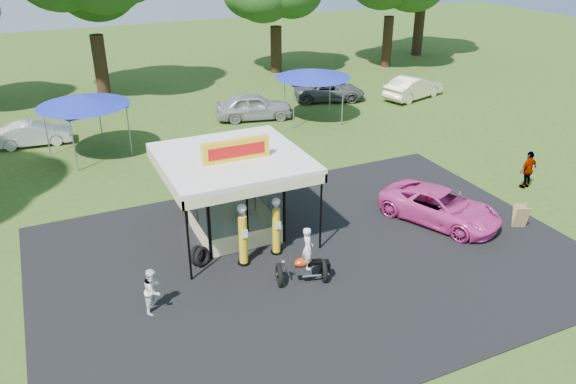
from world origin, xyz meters
name	(u,v)px	position (x,y,z in m)	size (l,w,h in m)	color
ground	(339,285)	(0.00, 0.00, 0.00)	(120.00, 120.00, 0.00)	#304D18
asphalt_apron	(312,257)	(0.00, 2.00, 0.02)	(20.00, 14.00, 0.04)	black
gas_station_kiosk	(233,193)	(-2.00, 4.99, 1.78)	(5.40, 5.40, 4.18)	white
gas_pump_left	(243,236)	(-2.50, 2.66, 1.19)	(0.46, 0.46, 2.48)	black
gas_pump_right	(276,227)	(-1.11, 2.84, 1.13)	(0.44, 0.44, 2.35)	black
motorcycle	(306,260)	(-0.94, 0.72, 0.86)	(1.95, 1.28, 2.22)	black
spare_tires	(200,256)	(-3.99, 3.28, 0.38)	(0.96, 0.90, 0.79)	black
a_frame_sign	(520,217)	(8.80, 0.50, 0.50)	(0.61, 0.69, 0.99)	#593819
kiosk_car	(218,200)	(-2.00, 7.20, 0.48)	(1.13, 2.82, 0.96)	gold
pink_sedan	(440,206)	(6.13, 2.32, 0.70)	(2.33, 5.04, 1.40)	#E93F9F
spectator_west	(153,290)	(-6.09, 1.29, 0.78)	(0.76, 0.59, 1.56)	white
spectator_east_b	(528,170)	(12.04, 3.31, 0.92)	(1.08, 0.45, 1.84)	gray
bg_car_a	(34,134)	(-8.87, 19.27, 0.67)	(1.41, 4.05, 1.33)	silver
bg_car_c	(254,106)	(4.16, 18.45, 0.83)	(1.97, 4.89, 1.67)	#A2A2A6
bg_car_d	(329,91)	(10.57, 20.18, 0.69)	(2.30, 4.99, 1.39)	#575659
bg_car_e	(414,87)	(16.29, 18.06, 0.81)	(1.72, 4.92, 1.62)	#F4E6BA
tent_west	(83,101)	(-6.20, 16.33, 3.03)	(4.79, 4.79, 3.35)	gray
tent_east	(313,74)	(7.53, 16.81, 2.97)	(4.69, 4.69, 3.28)	gray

